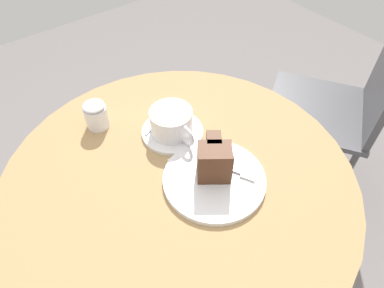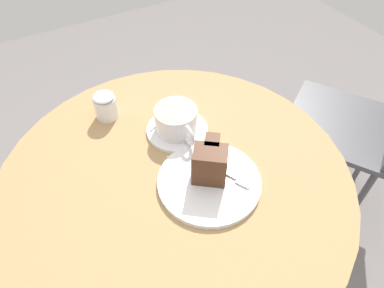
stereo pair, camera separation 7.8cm
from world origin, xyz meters
TOP-DOWN VIEW (x-y plane):
  - cafe_table at (0.00, 0.00)m, footprint 0.80×0.80m
  - saucer at (-0.12, 0.07)m, footprint 0.15×0.15m
  - coffee_cup at (-0.12, 0.07)m, footprint 0.14×0.10m
  - teaspoon at (-0.17, 0.07)m, footprint 0.06×0.10m
  - cake_plate at (0.06, 0.05)m, footprint 0.23×0.23m
  - cake_slice at (0.05, 0.06)m, footprint 0.10×0.10m
  - fork at (0.07, 0.10)m, footprint 0.13×0.07m
  - napkin at (0.03, 0.05)m, footprint 0.16×0.16m
  - cafe_chair at (-0.03, 0.79)m, footprint 0.52×0.52m
  - sugar_pot at (-0.26, -0.06)m, footprint 0.06×0.06m

SIDE VIEW (x-z plane):
  - cafe_chair at x=-0.03m, z-range 0.08..0.96m
  - cafe_table at x=0.00m, z-range 0.24..0.97m
  - napkin at x=0.03m, z-range 0.72..0.73m
  - saucer at x=-0.12m, z-range 0.72..0.73m
  - cake_plate at x=0.06m, z-range 0.72..0.73m
  - teaspoon at x=-0.17m, z-range 0.73..0.74m
  - fork at x=0.07m, z-range 0.73..0.74m
  - sugar_pot at x=-0.26m, z-range 0.72..0.80m
  - coffee_cup at x=-0.12m, z-range 0.73..0.80m
  - cake_slice at x=0.05m, z-range 0.73..0.82m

